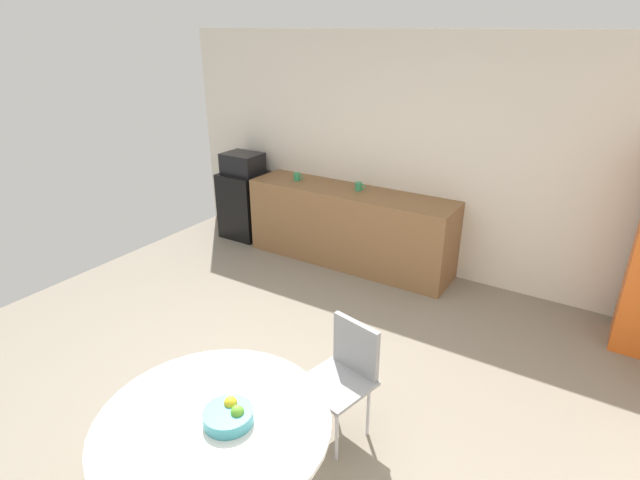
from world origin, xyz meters
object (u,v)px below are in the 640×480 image
(mini_fridge, at_px, (245,204))
(chair_gray, at_px, (346,367))
(microwave, at_px, (243,163))
(fruit_bowl, at_px, (229,415))
(mug_green, at_px, (359,186))
(mug_white, at_px, (297,177))
(round_table, at_px, (215,438))

(mini_fridge, relative_size, chair_gray, 1.04)
(microwave, height_order, fruit_bowl, microwave)
(mini_fridge, bearing_deg, mug_green, 1.62)
(mini_fridge, xyz_separation_m, mug_white, (0.86, -0.00, 0.52))
(fruit_bowl, xyz_separation_m, mug_white, (-1.88, 3.33, 0.16))
(round_table, height_order, chair_gray, chair_gray)
(microwave, bearing_deg, chair_gray, -39.34)
(round_table, height_order, mug_white, mug_white)
(mini_fridge, xyz_separation_m, round_table, (2.66, -3.38, 0.19))
(mini_fridge, height_order, round_table, mini_fridge)
(fruit_bowl, height_order, mug_green, mug_green)
(chair_gray, height_order, fruit_bowl, fruit_bowl)
(round_table, bearing_deg, microwave, 128.21)
(mug_green, bearing_deg, fruit_bowl, -72.59)
(microwave, height_order, mug_green, microwave)
(mini_fridge, distance_m, mug_white, 1.00)
(round_table, height_order, fruit_bowl, fruit_bowl)
(microwave, xyz_separation_m, chair_gray, (2.89, -2.37, -0.47))
(fruit_bowl, bearing_deg, mini_fridge, 129.37)
(round_table, distance_m, mug_green, 3.58)
(mini_fridge, height_order, microwave, microwave)
(fruit_bowl, bearing_deg, microwave, 129.37)
(round_table, xyz_separation_m, mug_green, (-0.98, 3.42, 0.32))
(round_table, bearing_deg, mini_fridge, 128.21)
(round_table, relative_size, mug_green, 9.57)
(round_table, bearing_deg, fruit_bowl, 29.83)
(mug_green, bearing_deg, mini_fridge, -178.38)
(mini_fridge, bearing_deg, fruit_bowl, -50.63)
(mug_white, relative_size, mug_green, 1.00)
(round_table, bearing_deg, mug_white, 118.09)
(chair_gray, distance_m, mug_green, 2.73)
(microwave, bearing_deg, round_table, -51.79)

